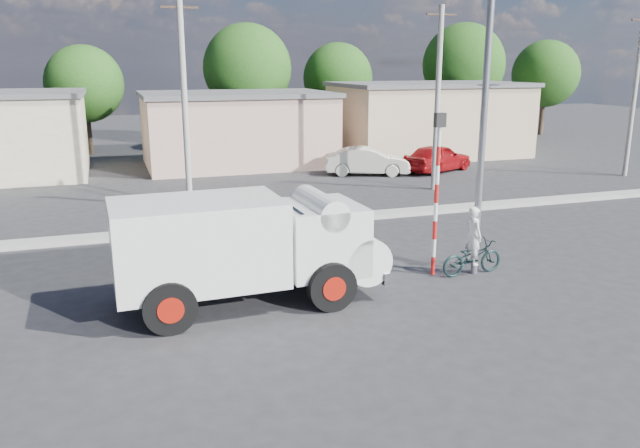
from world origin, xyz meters
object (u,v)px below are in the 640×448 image
object	(u,v)px
truck	(250,245)
traffic_pole	(437,181)
bicycle	(472,257)
car_cream	(367,161)
cyclist	(473,246)
streetlight	(480,89)
car_red	(438,158)

from	to	relation	value
truck	traffic_pole	world-z (taller)	traffic_pole
bicycle	car_cream	size ratio (longest dim) A/B	0.43
cyclist	streetlight	bearing A→B (deg)	48.85
bicycle	cyclist	size ratio (longest dim) A/B	1.16
bicycle	car_cream	xyz separation A→B (m)	(3.42, 15.31, 0.22)
car_cream	streetlight	world-z (taller)	streetlight
car_cream	streetlight	bearing A→B (deg)	-172.42
car_red	streetlight	size ratio (longest dim) A/B	0.48
bicycle	cyclist	world-z (taller)	cyclist
cyclist	bicycle	bearing A→B (deg)	-0.00
truck	car_red	size ratio (longest dim) A/B	1.49
cyclist	car_red	distance (m)	16.73
bicycle	traffic_pole	bearing A→B (deg)	67.28
car_red	traffic_pole	world-z (taller)	traffic_pole
bicycle	traffic_pole	distance (m)	2.36
truck	cyclist	bearing A→B (deg)	-0.73
car_cream	bicycle	bearing A→B (deg)	-172.20
truck	car_cream	distance (m)	18.14
car_cream	traffic_pole	xyz separation A→B (m)	(-4.41, -14.97, 1.89)
car_red	traffic_pole	bearing A→B (deg)	125.71
cyclist	car_cream	size ratio (longest dim) A/B	0.37
streetlight	traffic_pole	bearing A→B (deg)	162.27
cyclist	car_cream	xyz separation A→B (m)	(3.42, 15.31, -0.09)
truck	cyclist	xyz separation A→B (m)	(6.13, 0.10, -0.65)
truck	bicycle	size ratio (longest dim) A/B	3.46
car_cream	car_red	bearing A→B (deg)	-73.61
car_red	streetlight	xyz separation A→B (m)	(-7.38, -14.99, 4.23)
car_cream	traffic_pole	size ratio (longest dim) A/B	0.99
car_red	traffic_pole	distance (m)	16.99
bicycle	car_red	size ratio (longest dim) A/B	0.43
cyclist	traffic_pole	distance (m)	2.08
car_red	truck	bearing A→B (deg)	113.58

